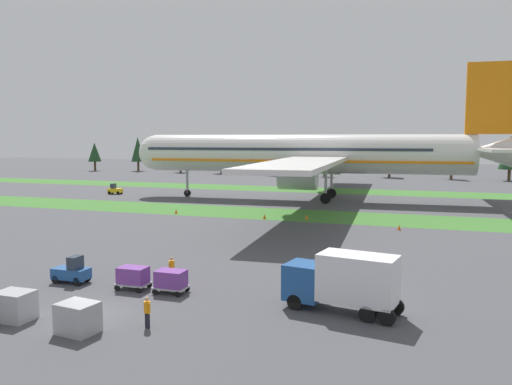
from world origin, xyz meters
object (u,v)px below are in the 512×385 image
(baggage_tug, at_px, (72,272))
(pushback_tractor, at_px, (115,190))
(catering_truck, at_px, (343,280))
(taxiway_marker_2, at_px, (264,217))
(uld_container_2, at_px, (78,318))
(cargo_dolly_second, at_px, (171,280))
(taxiway_marker_3, at_px, (176,211))
(ground_crew_loader, at_px, (147,311))
(ground_crew_marshaller, at_px, (172,268))
(uld_container_1, at_px, (15,306))
(taxiway_marker_0, at_px, (307,217))
(cargo_dolly_lead, at_px, (133,276))
(taxiway_marker_1, at_px, (399,227))
(airliner, at_px, (316,154))

(baggage_tug, distance_m, pushback_tractor, 60.76)
(catering_truck, relative_size, taxiway_marker_2, 11.84)
(baggage_tug, xyz_separation_m, uld_container_2, (6.63, -7.85, 0.01))
(cargo_dolly_second, relative_size, taxiway_marker_3, 3.23)
(ground_crew_loader, bearing_deg, taxiway_marker_2, -48.77)
(ground_crew_marshaller, bearing_deg, catering_truck, -86.16)
(pushback_tractor, xyz_separation_m, uld_container_1, (33.55, -59.27, 0.02))
(catering_truck, relative_size, ground_crew_marshaller, 4.16)
(ground_crew_marshaller, height_order, taxiway_marker_0, ground_crew_marshaller)
(cargo_dolly_lead, distance_m, ground_crew_marshaller, 3.19)
(cargo_dolly_second, height_order, taxiway_marker_1, cargo_dolly_second)
(airliner, bearing_deg, cargo_dolly_lead, 175.30)
(airliner, relative_size, catering_truck, 10.90)
(uld_container_2, bearing_deg, cargo_dolly_second, 80.72)
(cargo_dolly_second, xyz_separation_m, uld_container_2, (-1.30, -7.95, -0.10))
(cargo_dolly_second, bearing_deg, cargo_dolly_lead, 90.00)
(cargo_dolly_lead, distance_m, uld_container_1, 8.06)
(pushback_tractor, bearing_deg, uld_container_2, 28.91)
(taxiway_marker_2, bearing_deg, pushback_tractor, 151.46)
(baggage_tug, bearing_deg, uld_container_2, -140.52)
(airliner, bearing_deg, ground_crew_marshaller, 176.87)
(cargo_dolly_second, relative_size, pushback_tractor, 0.83)
(uld_container_1, bearing_deg, ground_crew_loader, 10.12)
(taxiway_marker_2, bearing_deg, taxiway_marker_3, 177.72)
(cargo_dolly_second, height_order, ground_crew_loader, ground_crew_loader)
(taxiway_marker_1, bearing_deg, catering_truck, -93.03)
(cargo_dolly_second, distance_m, taxiway_marker_0, 33.88)
(taxiway_marker_0, relative_size, taxiway_marker_2, 1.11)
(cargo_dolly_lead, relative_size, pushback_tractor, 0.83)
(catering_truck, bearing_deg, uld_container_2, 131.50)
(taxiway_marker_1, bearing_deg, airliner, 121.39)
(baggage_tug, relative_size, ground_crew_loader, 1.50)
(cargo_dolly_second, height_order, uld_container_1, uld_container_1)
(uld_container_1, relative_size, taxiway_marker_3, 2.91)
(cargo_dolly_lead, height_order, taxiway_marker_3, cargo_dolly_lead)
(cargo_dolly_second, relative_size, ground_crew_marshaller, 1.27)
(taxiway_marker_1, distance_m, taxiway_marker_2, 17.18)
(airliner, distance_m, pushback_tractor, 38.30)
(cargo_dolly_lead, xyz_separation_m, uld_container_2, (1.60, -7.91, -0.10))
(taxiway_marker_2, bearing_deg, catering_truck, -64.64)
(cargo_dolly_second, height_order, catering_truck, catering_truck)
(pushback_tractor, xyz_separation_m, taxiway_marker_3, (22.67, -18.88, -0.47))
(cargo_dolly_second, bearing_deg, pushback_tractor, 36.68)
(pushback_tractor, bearing_deg, cargo_dolly_lead, 31.55)
(ground_crew_loader, bearing_deg, cargo_dolly_second, -40.61)
(catering_truck, bearing_deg, taxiway_marker_0, 26.50)
(cargo_dolly_lead, bearing_deg, baggage_tug, 90.00)
(uld_container_1, relative_size, taxiway_marker_0, 2.96)
(uld_container_1, height_order, taxiway_marker_3, uld_container_1)
(cargo_dolly_lead, height_order, ground_crew_loader, ground_crew_loader)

